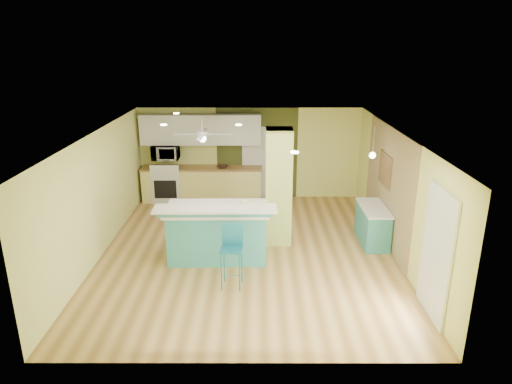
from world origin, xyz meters
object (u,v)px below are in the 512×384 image
at_px(bar_stool, 232,246).
at_px(side_counter, 373,225).
at_px(peninsula, 218,231).
at_px(fruit_bowl, 223,167).
at_px(canister, 244,205).

relative_size(bar_stool, side_counter, 0.91).
distance_m(peninsula, fruit_bowl, 3.46).
bearing_deg(canister, side_counter, 16.77).
bearing_deg(side_counter, canister, -163.23).
height_order(bar_stool, canister, canister).
bearing_deg(peninsula, side_counter, 11.84).
relative_size(side_counter, canister, 7.22).
height_order(peninsula, side_counter, peninsula).
distance_m(peninsula, canister, 0.81).
height_order(bar_stool, side_counter, bar_stool).
height_order(fruit_bowl, canister, canister).
bearing_deg(bar_stool, fruit_bowl, 101.56).
bearing_deg(side_counter, fruit_bowl, 141.86).
bearing_deg(peninsula, fruit_bowl, 91.48).
bearing_deg(peninsula, canister, -10.46).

